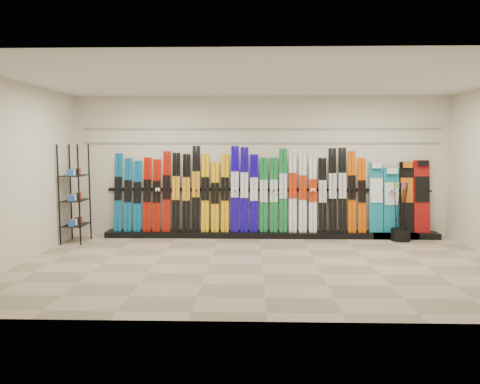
{
  "coord_description": "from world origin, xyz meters",
  "views": [
    {
      "loc": [
        -0.16,
        -7.55,
        1.98
      ],
      "look_at": [
        -0.4,
        1.0,
        1.1
      ],
      "focal_mm": 35.0,
      "sensor_mm": 36.0,
      "label": 1
    }
  ],
  "objects": [
    {
      "name": "left_wall",
      "position": [
        -4.0,
        0.0,
        1.5
      ],
      "size": [
        0.0,
        5.0,
        5.0
      ],
      "primitive_type": "plane",
      "rotation": [
        1.57,
        0.0,
        1.57
      ],
      "color": "beige",
      "rests_on": "floor"
    },
    {
      "name": "floor",
      "position": [
        0.0,
        0.0,
        0.0
      ],
      "size": [
        8.0,
        8.0,
        0.0
      ],
      "primitive_type": "plane",
      "color": "gray",
      "rests_on": "ground"
    },
    {
      "name": "ski_rack_base",
      "position": [
        0.22,
        2.28,
        0.06
      ],
      "size": [
        8.0,
        0.4,
        0.12
      ],
      "primitive_type": "cube",
      "color": "black",
      "rests_on": "floor"
    },
    {
      "name": "ceiling",
      "position": [
        0.0,
        0.0,
        3.0
      ],
      "size": [
        8.0,
        8.0,
        0.0
      ],
      "primitive_type": "plane",
      "rotation": [
        3.14,
        0.0,
        0.0
      ],
      "color": "silver",
      "rests_on": "back_wall"
    },
    {
      "name": "ski_poles",
      "position": [
        2.88,
        2.02,
        0.61
      ],
      "size": [
        0.25,
        0.34,
        1.18
      ],
      "color": "black",
      "rests_on": "pole_bin"
    },
    {
      "name": "back_wall",
      "position": [
        0.0,
        2.5,
        1.5
      ],
      "size": [
        8.0,
        0.0,
        8.0
      ],
      "primitive_type": "plane",
      "rotation": [
        1.57,
        0.0,
        0.0
      ],
      "color": "beige",
      "rests_on": "floor"
    },
    {
      "name": "pole_bin",
      "position": [
        2.88,
        2.0,
        0.12
      ],
      "size": [
        0.39,
        0.39,
        0.25
      ],
      "primitive_type": "cylinder",
      "color": "black",
      "rests_on": "floor"
    },
    {
      "name": "accessory_rack",
      "position": [
        -3.75,
        1.7,
        0.99
      ],
      "size": [
        0.4,
        0.6,
        1.98
      ],
      "primitive_type": "cube",
      "color": "black",
      "rests_on": "floor"
    },
    {
      "name": "slatwall_rail_0",
      "position": [
        0.0,
        2.48,
        2.0
      ],
      "size": [
        7.6,
        0.02,
        0.03
      ],
      "primitive_type": "cube",
      "color": "gray",
      "rests_on": "back_wall"
    },
    {
      "name": "skis",
      "position": [
        -0.42,
        2.36,
        0.95
      ],
      "size": [
        5.37,
        0.29,
        1.83
      ],
      "color": "#08568A",
      "rests_on": "ski_rack_base"
    },
    {
      "name": "snowboards",
      "position": [
        2.95,
        2.35,
        0.85
      ],
      "size": [
        1.27,
        0.24,
        1.52
      ],
      "color": "#14728C",
      "rests_on": "ski_rack_base"
    },
    {
      "name": "slatwall_rail_1",
      "position": [
        0.0,
        2.48,
        2.3
      ],
      "size": [
        7.6,
        0.02,
        0.03
      ],
      "primitive_type": "cube",
      "color": "gray",
      "rests_on": "back_wall"
    }
  ]
}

